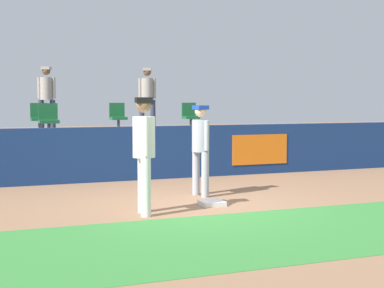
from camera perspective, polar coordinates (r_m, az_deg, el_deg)
The scene contains 13 objects.
ground_plane at distance 9.62m, azimuth 0.84°, elevation -6.40°, with size 60.00×60.00×0.00m, color #936B4C.
grass_foreground_strip at distance 7.64m, azimuth 6.93°, elevation -9.30°, with size 18.00×2.80×0.01m, color #388438.
first_base at distance 9.63m, azimuth 2.08°, elevation -6.15°, with size 0.40×0.40×0.08m, color white.
player_fielder_home at distance 8.77m, azimuth -4.99°, elevation -0.33°, with size 0.39×0.57×1.88m.
player_runner_visitor at distance 10.43m, azimuth 0.89°, elevation 0.03°, with size 0.40×0.48×1.73m.
field_wall at distance 12.75m, azimuth -4.63°, elevation -0.92°, with size 18.00×0.26×1.23m.
bleacher_platform at distance 15.24m, azimuth -7.29°, elevation -0.63°, with size 18.00×4.80×0.92m, color #59595E.
seat_back_center at distance 15.85m, azimuth -7.71°, elevation 2.93°, with size 0.44×0.44×0.84m.
seat_back_right at distance 16.47m, azimuth -0.20°, elevation 3.03°, with size 0.44×0.44×0.84m.
seat_front_left at distance 13.73m, azimuth -14.68°, elevation 2.58°, with size 0.46×0.44×0.84m.
seat_back_left at distance 15.52m, azimuth -15.58°, elevation 2.77°, with size 0.46×0.44×0.84m.
spectator_hooded at distance 16.72m, azimuth -4.67°, elevation 5.17°, with size 0.50×0.45×1.88m.
spectator_capped at distance 16.46m, azimuth -14.86°, elevation 5.02°, with size 0.49×0.46×1.88m.
Camera 1 is at (-3.41, -8.81, 1.83)m, focal length 51.35 mm.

